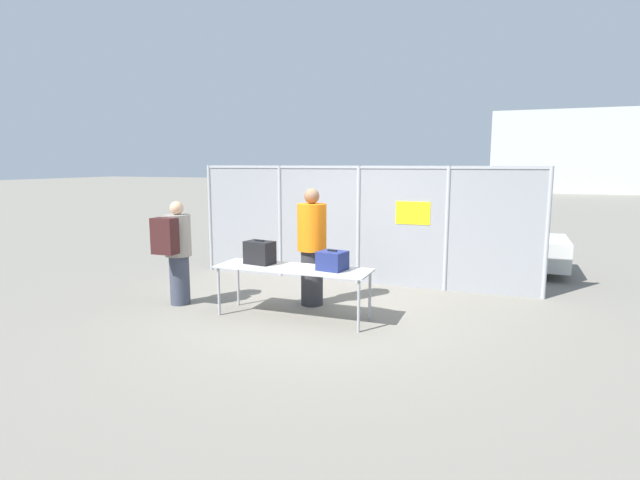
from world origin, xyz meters
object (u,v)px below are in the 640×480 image
(inspection_table, at_px, (293,271))
(utility_trailer, at_px, (481,249))
(security_worker_near, at_px, (312,245))
(traveler_hooded, at_px, (176,249))
(suitcase_black, at_px, (260,252))
(suitcase_navy, at_px, (332,261))

(inspection_table, xyz_separation_m, utility_trailer, (2.33, 4.37, -0.26))
(utility_trailer, bearing_deg, security_worker_near, -122.46)
(traveler_hooded, xyz_separation_m, utility_trailer, (4.27, 4.41, -0.46))
(security_worker_near, relative_size, utility_trailer, 0.44)
(inspection_table, bearing_deg, security_worker_near, 89.63)
(suitcase_black, bearing_deg, security_worker_near, 49.38)
(security_worker_near, distance_m, utility_trailer, 4.36)
(inspection_table, relative_size, suitcase_navy, 5.44)
(suitcase_navy, distance_m, utility_trailer, 4.69)
(suitcase_navy, relative_size, utility_trailer, 0.10)
(suitcase_navy, height_order, security_worker_near, security_worker_near)
(traveler_hooded, bearing_deg, inspection_table, 1.07)
(inspection_table, bearing_deg, suitcase_navy, 3.57)
(suitcase_navy, bearing_deg, utility_trailer, 68.04)
(inspection_table, xyz_separation_m, security_worker_near, (0.00, 0.72, 0.25))
(traveler_hooded, xyz_separation_m, security_worker_near, (1.95, 0.76, 0.05))
(suitcase_black, distance_m, traveler_hooded, 1.39)
(inspection_table, height_order, utility_trailer, inspection_table)
(inspection_table, relative_size, utility_trailer, 0.54)
(security_worker_near, bearing_deg, traveler_hooded, 17.43)
(suitcase_black, relative_size, utility_trailer, 0.11)
(suitcase_black, distance_m, suitcase_navy, 1.14)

